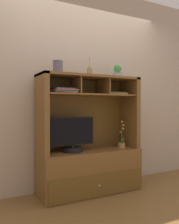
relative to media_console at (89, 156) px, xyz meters
The scene contains 10 objects.
floor_plane 0.47m from the media_console, 90.00° to the right, with size 6.00×6.00×0.02m, color brown.
back_wall 0.98m from the media_console, 90.00° to the left, with size 6.00×0.02×2.80m, color tan.
media_console is the anchor object (origin of this frame).
tv_monitor 0.36m from the media_console, behind, with size 0.57×0.25×0.43m.
potted_orchid 0.50m from the media_console, ahead, with size 0.11×0.11×0.37m.
magazine_stack_left 0.93m from the media_console, 169.56° to the right, with size 0.31×0.30×0.06m.
magazine_stack_centre 0.92m from the media_console, ahead, with size 0.34×0.30×0.04m.
diffuser_bottle 1.09m from the media_console, 90.00° to the right, with size 0.07×0.07×0.24m.
potted_succulent 1.20m from the media_console, ahead, with size 0.14×0.14×0.18m.
ceramic_vase 1.20m from the media_console, behind, with size 0.12×0.12×0.16m.
Camera 1 is at (-1.46, -2.78, 1.10)m, focal length 39.01 mm.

